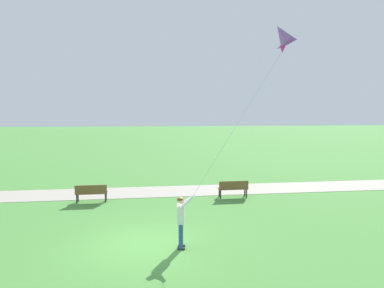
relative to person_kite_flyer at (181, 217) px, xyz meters
name	(u,v)px	position (x,y,z in m)	size (l,w,h in m)	color
ground_plane	(144,244)	(-0.38, -1.26, -1.05)	(120.00, 120.00, 0.00)	#4C8E3D
walkway_path	(190,191)	(-7.78, 0.74, -1.04)	(2.40, 32.00, 0.02)	#ADA393
person_kite_flyer	(181,217)	(0.00, 0.00, 0.00)	(0.52, 0.62, 1.83)	#232328
flying_kite	(277,41)	(0.23, 2.99, 5.68)	(1.22, 2.91, 5.39)	purple
park_bench_near_walkway	(91,192)	(-5.80, -4.14, -0.54)	(0.54, 1.53, 0.88)	brown
park_bench_far_walkway	(233,188)	(-6.24, 2.85, -0.54)	(0.54, 1.53, 0.88)	brown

